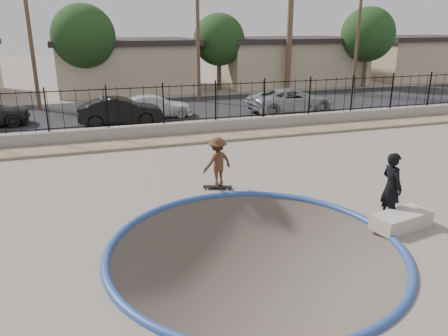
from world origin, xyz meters
TOP-DOWN VIEW (x-y plane):
  - ground at (0.00, 12.00)m, footprint 120.00×120.00m
  - bowl_pit at (0.00, -1.00)m, footprint 6.84×6.84m
  - coping_ring at (0.00, -1.00)m, footprint 7.04×7.04m
  - rock_strip at (0.00, 9.20)m, footprint 42.00×1.60m
  - retaining_wall at (0.00, 10.30)m, footprint 42.00×0.45m
  - fence at (0.00, 10.30)m, footprint 40.00×0.04m
  - street at (0.00, 17.00)m, footprint 90.00×8.00m
  - house_center at (0.00, 26.50)m, footprint 10.60×8.60m
  - house_east at (14.00, 26.50)m, footprint 12.60×8.60m
  - house_east_far at (28.00, 26.50)m, footprint 11.60×8.60m
  - utility_pole_left at (-6.00, 19.00)m, footprint 1.70×0.24m
  - utility_pole_mid at (4.00, 19.00)m, footprint 1.70×0.24m
  - utility_pole_right at (16.00, 19.00)m, footprint 1.70×0.24m
  - street_tree_left at (-3.00, 23.00)m, footprint 4.32×4.32m
  - street_tree_mid at (7.00, 24.00)m, footprint 3.96×3.96m
  - street_tree_right at (19.00, 22.00)m, footprint 4.32×4.32m
  - skater at (0.32, 3.00)m, footprint 1.16×0.89m
  - skateboard at (0.32, 3.00)m, footprint 0.94×0.55m
  - videographer at (4.00, -0.59)m, footprint 0.47×0.70m
  - concrete_ledge at (4.00, -1.11)m, footprint 1.70×0.98m
  - car_b at (-1.67, 13.40)m, footprint 4.30×1.73m
  - car_c at (0.30, 14.73)m, footprint 4.24×1.74m
  - car_d at (8.14, 13.60)m, footprint 5.26×2.71m

SIDE VIEW (x-z plane):
  - ground at x=0.00m, z-range -2.20..0.00m
  - bowl_pit at x=0.00m, z-range -0.90..0.90m
  - coping_ring at x=0.00m, z-range -0.10..0.10m
  - street at x=0.00m, z-range 0.00..0.04m
  - rock_strip at x=0.00m, z-range 0.00..0.11m
  - skateboard at x=0.32m, z-range 0.03..0.10m
  - concrete_ledge at x=4.00m, z-range 0.00..0.40m
  - retaining_wall at x=0.00m, z-range 0.00..0.60m
  - car_c at x=0.30m, z-range 0.04..1.26m
  - car_b at x=-1.67m, z-range 0.04..1.43m
  - car_d at x=8.14m, z-range 0.04..1.45m
  - skater at x=0.32m, z-range 0.00..1.59m
  - videographer at x=4.00m, z-range 0.00..1.86m
  - fence at x=0.00m, z-range 0.60..2.40m
  - house_east at x=14.00m, z-range 0.02..3.92m
  - house_east_far at x=28.00m, z-range 0.02..3.92m
  - house_center at x=0.00m, z-range 0.02..3.92m
  - street_tree_mid at x=7.00m, z-range 0.92..6.75m
  - street_tree_left at x=-3.00m, z-range 1.01..7.37m
  - street_tree_right at x=19.00m, z-range 1.01..7.37m
  - utility_pole_left at x=-6.00m, z-range 0.20..9.20m
  - utility_pole_right at x=16.00m, z-range 0.20..9.20m
  - utility_pole_mid at x=4.00m, z-range 0.21..9.71m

